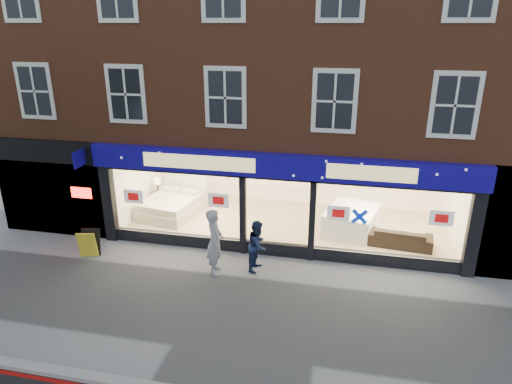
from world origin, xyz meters
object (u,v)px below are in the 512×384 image
(a_board, at_px, (89,243))
(pedestrian_grey, at_px, (215,242))
(pedestrian_blue, at_px, (258,245))
(mattress_stack, at_px, (351,220))
(sofa, at_px, (399,237))
(display_bed, at_px, (172,205))

(a_board, relative_size, pedestrian_grey, 0.45)
(pedestrian_grey, xyz_separation_m, pedestrian_blue, (1.15, 0.45, -0.21))
(mattress_stack, relative_size, sofa, 1.13)
(a_board, bearing_deg, mattress_stack, 10.78)
(sofa, bearing_deg, a_board, 21.62)
(mattress_stack, height_order, sofa, mattress_stack)
(mattress_stack, relative_size, pedestrian_grey, 1.16)
(display_bed, height_order, mattress_stack, display_bed)
(a_board, relative_size, pedestrian_blue, 0.57)
(a_board, bearing_deg, pedestrian_grey, -14.09)
(display_bed, bearing_deg, sofa, 3.06)
(display_bed, xyz_separation_m, sofa, (8.00, -0.92, -0.06))
(mattress_stack, height_order, a_board, mattress_stack)
(sofa, xyz_separation_m, pedestrian_grey, (-5.26, -2.66, 0.58))
(mattress_stack, bearing_deg, pedestrian_blue, -130.68)
(display_bed, height_order, a_board, display_bed)
(a_board, distance_m, pedestrian_grey, 4.08)
(pedestrian_grey, height_order, pedestrian_blue, pedestrian_grey)
(mattress_stack, distance_m, sofa, 1.72)
(display_bed, xyz_separation_m, mattress_stack, (6.48, -0.11, 0.03))
(sofa, distance_m, a_board, 9.65)
(sofa, bearing_deg, pedestrian_blue, 34.54)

